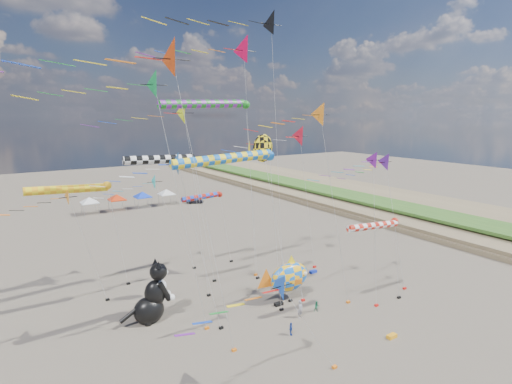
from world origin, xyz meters
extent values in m
plane|color=brown|center=(0.00, 0.00, 0.00)|extent=(260.00, 260.00, 0.00)
cone|color=#781994|center=(7.69, 5.90, 14.54)|extent=(1.52, 1.63, 1.68)
cylinder|color=#B2B2B2|center=(8.67, 5.90, 7.27)|extent=(1.99, 0.02, 14.54)
cube|color=black|center=(9.66, 5.90, 0.10)|extent=(0.36, 0.24, 0.20)
cone|color=red|center=(8.52, 16.82, 16.04)|extent=(2.34, 2.50, 2.58)
cylinder|color=#B2B2B2|center=(9.94, 16.82, 8.02)|extent=(2.87, 0.02, 16.04)
cube|color=black|center=(11.37, 16.82, 0.10)|extent=(0.36, 0.24, 0.20)
cone|color=orange|center=(-14.31, 21.52, 11.05)|extent=(1.59, 1.70, 1.75)
cylinder|color=#B2B2B2|center=(-13.12, 21.52, 5.52)|extent=(2.40, 0.02, 11.05)
cube|color=black|center=(-11.93, 21.52, 0.10)|extent=(0.36, 0.24, 0.20)
cone|color=#22C8C4|center=(-3.26, 24.57, 10.91)|extent=(1.85, 1.98, 2.04)
cylinder|color=#B2B2B2|center=(-2.16, 24.57, 5.45)|extent=(2.23, 0.02, 10.91)
cube|color=black|center=(-1.05, 24.57, 0.10)|extent=(0.36, 0.24, 0.20)
cone|color=orange|center=(3.96, 7.90, 18.35)|extent=(2.09, 2.23, 2.30)
cylinder|color=#B2B2B2|center=(5.92, 7.90, 9.17)|extent=(3.95, 0.02, 18.35)
cube|color=black|center=(7.88, 7.90, 0.10)|extent=(0.36, 0.24, 0.20)
cone|color=black|center=(4.18, 16.23, 27.00)|extent=(2.51, 2.69, 2.77)
cylinder|color=#B2B2B2|center=(5.14, 16.23, 13.50)|extent=(1.94, 0.02, 27.00)
cube|color=black|center=(6.10, 16.23, 0.10)|extent=(0.36, 0.24, 0.20)
cone|color=#D9083E|center=(2.43, 18.70, 24.72)|extent=(2.93, 3.14, 3.24)
cylinder|color=#B2B2B2|center=(3.22, 18.70, 12.36)|extent=(1.61, 0.02, 24.72)
cube|color=black|center=(4.02, 18.70, 0.10)|extent=(0.36, 0.24, 0.20)
cone|color=#12923F|center=(-8.99, 11.14, 20.56)|extent=(2.23, 2.39, 2.47)
cylinder|color=#B2B2B2|center=(-7.50, 11.14, 10.28)|extent=(2.99, 0.02, 20.57)
cube|color=black|center=(-6.02, 11.14, 0.10)|extent=(0.36, 0.24, 0.20)
cone|color=#E8FF1C|center=(-2.83, 19.81, 18.54)|extent=(2.43, 2.60, 2.68)
cylinder|color=#B2B2B2|center=(-1.81, 19.81, 9.27)|extent=(2.06, 0.02, 18.54)
cube|color=black|center=(-0.79, 19.81, 0.10)|extent=(0.36, 0.24, 0.20)
cone|color=blue|center=(-3.09, 1.07, 7.08)|extent=(1.86, 1.99, 2.05)
cylinder|color=#B2B2B2|center=(-1.87, 1.07, 3.54)|extent=(2.48, 0.02, 7.08)
cube|color=black|center=(-0.64, 1.07, 0.10)|extent=(0.36, 0.24, 0.20)
cone|color=#1163B6|center=(-7.93, 10.49, 14.66)|extent=(1.89, 2.02, 2.09)
cylinder|color=#B2B2B2|center=(-6.45, 10.49, 7.33)|extent=(2.98, 0.02, 14.67)
cube|color=black|center=(-4.98, 10.49, 0.10)|extent=(0.36, 0.24, 0.20)
cone|color=#CA3909|center=(-8.80, 6.99, 21.73)|extent=(2.57, 2.75, 2.83)
cylinder|color=#B2B2B2|center=(-7.25, 6.99, 10.87)|extent=(3.12, 0.02, 21.74)
cube|color=black|center=(-5.71, 6.99, 0.10)|extent=(0.36, 0.24, 0.20)
cone|color=#591F94|center=(13.62, 6.85, 13.82)|extent=(1.81, 1.94, 2.00)
cylinder|color=#B2B2B2|center=(14.44, 6.85, 6.91)|extent=(1.66, 0.02, 13.82)
cube|color=black|center=(15.26, 6.85, 0.10)|extent=(0.36, 0.24, 0.20)
cylinder|color=#F3AA14|center=(-14.32, 24.29, 11.17)|extent=(7.50, 0.83, 0.83)
sphere|color=#F3AA14|center=(-10.57, 24.29, 11.17)|extent=(0.87, 0.87, 0.87)
cylinder|color=#B2B2B2|center=(-9.82, 24.29, 5.58)|extent=(1.52, 0.02, 11.17)
cube|color=black|center=(-9.07, 24.29, 0.10)|extent=(0.36, 0.24, 0.20)
cylinder|color=red|center=(-0.14, 24.05, 8.87)|extent=(4.91, 0.63, 0.63)
sphere|color=red|center=(2.31, 24.05, 8.87)|extent=(0.66, 0.66, 0.66)
cylinder|color=#B2B2B2|center=(3.06, 24.05, 4.43)|extent=(1.52, 0.02, 8.87)
cube|color=black|center=(3.81, 24.05, 0.10)|extent=(0.36, 0.24, 0.20)
cylinder|color=#167E1C|center=(-2.51, 17.77, 19.31)|extent=(9.34, 0.81, 0.81)
sphere|color=#167E1C|center=(2.16, 17.77, 19.31)|extent=(0.85, 0.85, 0.85)
cylinder|color=#B2B2B2|center=(2.91, 17.77, 9.66)|extent=(1.52, 0.02, 19.32)
cube|color=black|center=(3.66, 17.77, 0.10)|extent=(0.36, 0.24, 0.20)
cylinder|color=blue|center=(-4.55, 10.29, 14.82)|extent=(8.94, 0.81, 0.81)
sphere|color=blue|center=(-0.08, 10.29, 14.82)|extent=(0.85, 0.85, 0.85)
cylinder|color=#B2B2B2|center=(0.67, 10.29, 7.41)|extent=(1.52, 0.02, 14.82)
cube|color=black|center=(1.42, 10.29, 0.10)|extent=(0.36, 0.24, 0.20)
cylinder|color=red|center=(8.37, 5.79, 8.32)|extent=(6.10, 0.65, 0.65)
sphere|color=red|center=(11.42, 5.79, 8.32)|extent=(0.69, 0.69, 0.69)
cylinder|color=#B2B2B2|center=(12.17, 5.79, 4.16)|extent=(1.52, 0.02, 8.32)
cube|color=black|center=(12.92, 5.79, 0.10)|extent=(0.36, 0.24, 0.20)
cylinder|color=black|center=(-7.60, 16.86, 14.36)|extent=(6.24, 0.77, 0.77)
sphere|color=black|center=(-4.48, 16.86, 14.36)|extent=(0.80, 0.80, 0.80)
cylinder|color=#B2B2B2|center=(-3.73, 16.86, 7.18)|extent=(1.52, 0.02, 14.37)
cube|color=black|center=(-2.98, 16.86, 0.10)|extent=(0.36, 0.24, 0.20)
ellipsoid|color=yellow|center=(1.27, 13.28, 15.21)|extent=(2.20, 0.40, 2.64)
cone|color=yellow|center=(-0.23, 13.28, 15.21)|extent=(0.12, 1.80, 1.80)
cylinder|color=#B2B2B2|center=(2.27, 12.28, 7.61)|extent=(2.03, 2.03, 15.22)
cube|color=black|center=(3.27, 11.28, 0.10)|extent=(0.36, 0.24, 0.20)
ellipsoid|color=blue|center=(3.40, 11.67, 2.43)|extent=(4.65, 2.51, 2.94)
cone|color=orange|center=(0.86, 11.67, 2.43)|extent=(2.14, 0.49, 2.15)
cone|color=yellow|center=(3.60, 11.67, 3.90)|extent=(1.56, 0.37, 1.57)
cylinder|color=#B2B2B2|center=(4.49, 11.17, 0.97)|extent=(0.22, 1.04, 1.96)
cube|color=red|center=(4.40, 10.67, 0.10)|extent=(0.36, 0.24, 0.20)
imported|color=#95939A|center=(2.04, 8.26, 0.84)|extent=(0.71, 0.59, 1.67)
imported|color=#20794C|center=(4.06, 8.27, 0.52)|extent=(0.62, 0.57, 1.04)
imported|color=#203EA3|center=(-0.52, 6.40, 0.56)|extent=(0.58, 0.70, 1.12)
cube|color=#122AB7|center=(10.11, 15.66, 0.15)|extent=(0.90, 0.44, 0.30)
cube|color=orange|center=(6.25, 1.42, 0.15)|extent=(0.90, 0.44, 0.30)
cube|color=black|center=(1.82, 11.27, 0.15)|extent=(0.90, 0.44, 0.30)
cube|color=white|center=(-6.00, 60.00, 2.25)|extent=(3.00, 3.00, 0.15)
pyramid|color=white|center=(-6.00, 60.00, 3.30)|extent=(4.20, 4.20, 1.00)
cylinder|color=#999999|center=(-7.30, 58.70, 1.10)|extent=(0.08, 0.08, 2.20)
cylinder|color=#999999|center=(-4.70, 58.70, 1.10)|extent=(0.08, 0.08, 2.20)
cylinder|color=#999999|center=(-7.30, 61.30, 1.10)|extent=(0.08, 0.08, 2.20)
cylinder|color=#999999|center=(-4.70, 61.30, 1.10)|extent=(0.08, 0.08, 2.20)
cube|color=red|center=(-1.00, 60.00, 2.25)|extent=(3.00, 3.00, 0.15)
pyramid|color=red|center=(-1.00, 60.00, 3.30)|extent=(4.20, 4.20, 1.00)
cylinder|color=#999999|center=(-2.30, 58.70, 1.10)|extent=(0.08, 0.08, 2.20)
cylinder|color=#999999|center=(0.30, 58.70, 1.10)|extent=(0.08, 0.08, 2.20)
cylinder|color=#999999|center=(-2.30, 61.30, 1.10)|extent=(0.08, 0.08, 2.20)
cylinder|color=#999999|center=(0.30, 61.30, 1.10)|extent=(0.08, 0.08, 2.20)
cube|color=blue|center=(4.00, 60.00, 2.25)|extent=(3.00, 3.00, 0.15)
pyramid|color=blue|center=(4.00, 60.00, 3.30)|extent=(4.20, 4.20, 1.00)
cylinder|color=#999999|center=(2.70, 58.70, 1.10)|extent=(0.08, 0.08, 2.20)
cylinder|color=#999999|center=(5.30, 58.70, 1.10)|extent=(0.08, 0.08, 2.20)
cylinder|color=#999999|center=(2.70, 61.30, 1.10)|extent=(0.08, 0.08, 2.20)
cylinder|color=#999999|center=(5.30, 61.30, 1.10)|extent=(0.08, 0.08, 2.20)
cube|color=silver|center=(9.00, 60.00, 2.25)|extent=(3.00, 3.00, 0.15)
pyramid|color=silver|center=(9.00, 60.00, 3.30)|extent=(4.20, 4.20, 1.00)
cylinder|color=#999999|center=(7.70, 58.70, 1.10)|extent=(0.08, 0.08, 2.20)
cylinder|color=#999999|center=(10.30, 58.70, 1.10)|extent=(0.08, 0.08, 2.20)
cylinder|color=#999999|center=(7.70, 61.30, 1.10)|extent=(0.08, 0.08, 2.20)
cylinder|color=#999999|center=(10.30, 61.30, 1.10)|extent=(0.08, 0.08, 2.20)
imported|color=#26262D|center=(14.45, 58.00, 0.60)|extent=(3.80, 2.86, 1.21)
camera|label=1|loc=(-19.89, -17.75, 18.24)|focal=28.00mm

